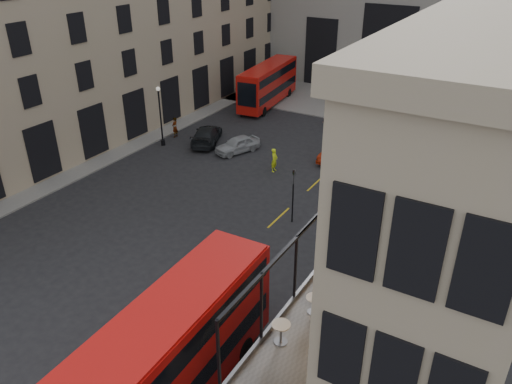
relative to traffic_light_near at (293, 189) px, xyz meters
The scene contains 31 objects.
ground 12.28m from the traffic_light_near, 85.24° to the right, with size 140.00×140.00×0.00m, color black.
host_building_main 17.11m from the traffic_light_near, 47.61° to the right, with size 7.26×11.40×15.10m.
host_frontage 14.15m from the traffic_light_near, 57.99° to the right, with size 3.00×11.00×4.50m, color tan.
cafe_floor 14.31m from the traffic_light_near, 57.99° to the right, with size 3.00×10.00×0.10m, color slate.
building_left 28.61m from the traffic_light_near, 162.87° to the left, with size 14.60×50.60×22.00m.
gateway 36.87m from the traffic_light_near, 96.34° to the left, with size 35.00×10.60×18.00m.
pavement_far 26.58m from the traffic_light_near, 100.89° to the left, with size 40.00×12.00×0.12m, color slate.
pavement_left 21.13m from the traffic_light_near, behind, with size 8.00×48.00×0.12m, color slate.
traffic_light_near is the anchor object (origin of this frame).
traffic_light_far 21.26m from the traffic_light_near, 131.19° to the left, with size 0.16×0.20×3.80m.
street_lamp_a 17.09m from the traffic_light_near, 159.44° to the left, with size 0.36×0.36×5.33m.
street_lamp_b 22.56m from the traffic_light_near, 102.80° to the left, with size 0.36×0.36×5.33m.
bus_near 15.86m from the traffic_light_near, 81.48° to the right, with size 3.18×12.35×4.90m.
bus_far 25.15m from the traffic_light_near, 122.98° to the left, with size 3.68×11.10×4.35m.
car_a 12.50m from the traffic_light_near, 139.28° to the left, with size 1.65×4.09×1.39m, color #9CA0A4.
car_b 11.12m from the traffic_light_near, 96.46° to the left, with size 1.59×4.56×1.50m, color maroon.
car_c 15.55m from the traffic_light_near, 146.82° to the left, with size 2.13×5.23×1.52m, color black.
bicycle 6.52m from the traffic_light_near, 81.56° to the left, with size 0.69×1.97×1.03m, color gray.
cyclist 8.03m from the traffic_light_near, 127.31° to the left, with size 0.70×0.46×1.93m, color #D9F419.
pedestrian_a 28.82m from the traffic_light_near, 128.71° to the left, with size 0.96×0.75×1.98m, color gray.
pedestrian_b 18.49m from the traffic_light_near, 106.09° to the left, with size 1.03×0.59×1.60m, color gray.
pedestrian_c 28.16m from the traffic_light_near, 84.63° to the left, with size 1.13×0.47×1.92m, color gray.
pedestrian_d 27.56m from the traffic_light_near, 74.87° to the left, with size 0.88×0.57×1.80m, color gray.
pedestrian_e 18.31m from the traffic_light_near, 153.42° to the left, with size 0.69×0.45×1.89m, color gray.
cafe_table_near 15.88m from the traffic_light_near, 65.09° to the right, with size 0.65×0.65×0.81m.
cafe_table_mid 14.30m from the traffic_light_near, 60.62° to the right, with size 0.56×0.56×0.70m.
cafe_table_far 11.53m from the traffic_light_near, 53.00° to the right, with size 0.65×0.65×0.82m.
cafe_chair_a 17.43m from the traffic_light_near, 60.80° to the right, with size 0.54×0.54×0.93m.
cafe_chair_b 14.42m from the traffic_light_near, 54.90° to the right, with size 0.47×0.47×0.91m.
cafe_chair_c 14.44m from the traffic_light_near, 55.29° to the right, with size 0.52×0.52×0.92m.
cafe_chair_d 11.77m from the traffic_light_near, 43.40° to the right, with size 0.44×0.44×0.78m.
Camera 1 is at (11.33, -13.59, 17.12)m, focal length 35.00 mm.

